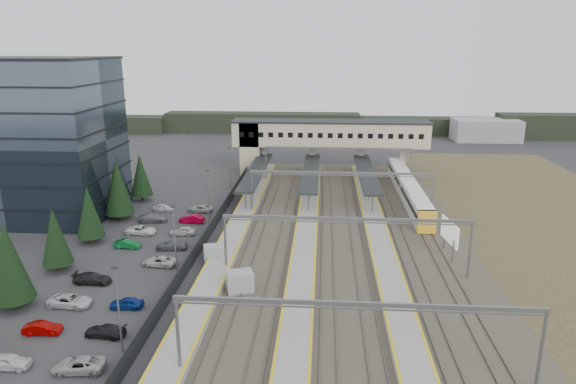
# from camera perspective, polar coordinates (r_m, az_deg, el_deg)

# --- Properties ---
(ground) EXTENTS (220.00, 220.00, 0.00)m
(ground) POSITION_cam_1_polar(r_m,az_deg,el_deg) (68.97, -3.98, -6.13)
(ground) COLOR #2B2B2D
(ground) RESTS_ON ground
(office_building) EXTENTS (24.30, 18.30, 24.30)m
(office_building) POSITION_cam_1_polar(r_m,az_deg,el_deg) (88.91, -26.73, 5.38)
(office_building) COLOR #3F4B5C
(office_building) RESTS_ON ground
(conifer_row) EXTENTS (4.42, 49.82, 9.50)m
(conifer_row) POSITION_cam_1_polar(r_m,az_deg,el_deg) (70.35, -22.58, -2.72)
(conifer_row) COLOR black
(conifer_row) RESTS_ON ground
(car_park) EXTENTS (10.53, 44.73, 1.28)m
(car_park) POSITION_cam_1_polar(r_m,az_deg,el_deg) (66.18, -16.56, -7.20)
(car_park) COLOR silver
(car_park) RESTS_ON ground
(lampposts) EXTENTS (0.50, 53.25, 8.07)m
(lampposts) POSITION_cam_1_polar(r_m,az_deg,el_deg) (70.18, -10.39, -2.20)
(lampposts) COLOR slate
(lampposts) RESTS_ON ground
(fence) EXTENTS (0.08, 90.00, 2.00)m
(fence) POSITION_cam_1_polar(r_m,az_deg,el_deg) (74.35, -8.44, -3.79)
(fence) COLOR #26282B
(fence) RESTS_ON ground
(relay_cabin_near) EXTENTS (3.34, 2.87, 2.36)m
(relay_cabin_near) POSITION_cam_1_polar(r_m,az_deg,el_deg) (56.68, -5.38, -9.93)
(relay_cabin_near) COLOR gray
(relay_cabin_near) RESTS_ON ground
(relay_cabin_far) EXTENTS (2.66, 2.39, 2.07)m
(relay_cabin_far) POSITION_cam_1_polar(r_m,az_deg,el_deg) (64.72, -8.32, -6.79)
(relay_cabin_far) COLOR gray
(relay_cabin_far) RESTS_ON ground
(rail_corridor) EXTENTS (34.00, 90.00, 0.92)m
(rail_corridor) POSITION_cam_1_polar(r_m,az_deg,el_deg) (72.90, 3.87, -4.64)
(rail_corridor) COLOR #3E3931
(rail_corridor) RESTS_ON ground
(canopies) EXTENTS (23.10, 30.00, 3.28)m
(canopies) POSITION_cam_1_polar(r_m,az_deg,el_deg) (92.94, 2.55, 2.24)
(canopies) COLOR black
(canopies) RESTS_ON ground
(footbridge) EXTENTS (40.40, 6.40, 11.20)m
(footbridge) POSITION_cam_1_polar(r_m,az_deg,el_deg) (106.81, 3.19, 6.21)
(footbridge) COLOR #C2AB92
(footbridge) RESTS_ON ground
(gantries) EXTENTS (28.40, 62.28, 7.17)m
(gantries) POSITION_cam_1_polar(r_m,az_deg,el_deg) (69.24, 6.15, -0.83)
(gantries) COLOR slate
(gantries) RESTS_ON ground
(train) EXTENTS (2.62, 36.38, 3.30)m
(train) POSITION_cam_1_polar(r_m,az_deg,el_deg) (91.72, 13.16, 0.32)
(train) COLOR white
(train) RESTS_ON ground
(billboard) EXTENTS (0.92, 5.57, 4.69)m
(billboard) POSITION_cam_1_polar(r_m,az_deg,el_deg) (67.98, 17.52, -4.38)
(billboard) COLOR slate
(billboard) RESTS_ON ground
(treeline_far) EXTENTS (170.00, 19.00, 7.00)m
(treeline_far) POSITION_cam_1_polar(r_m,az_deg,el_deg) (157.91, 9.38, 7.33)
(treeline_far) COLOR black
(treeline_far) RESTS_ON ground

